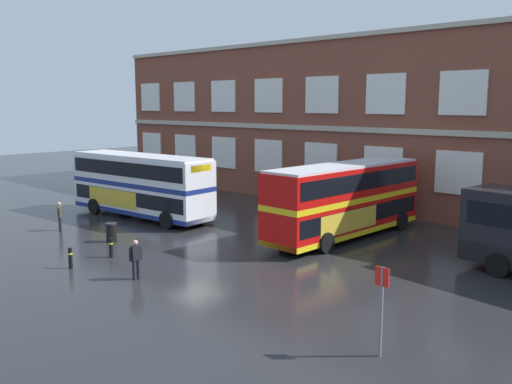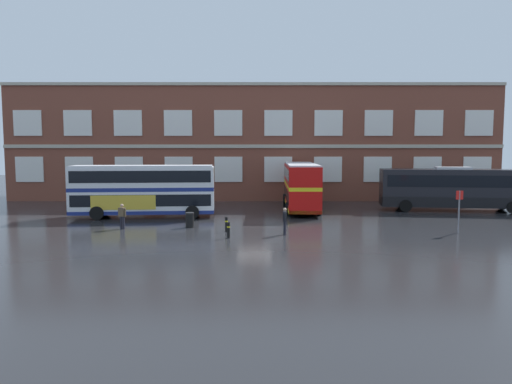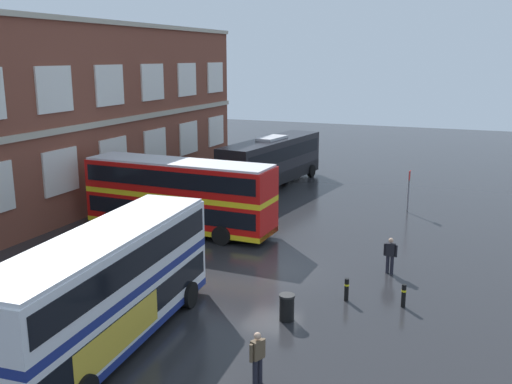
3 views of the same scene
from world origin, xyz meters
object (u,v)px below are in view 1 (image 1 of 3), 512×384
at_px(safety_bollard_west, 70,258).
at_px(waiting_passenger, 60,215).
at_px(double_decker_middle, 345,199).
at_px(station_litter_bin, 111,232).
at_px(double_decker_near, 141,184).
at_px(bus_stand_flag, 381,303).
at_px(safety_bollard_east, 111,247).
at_px(second_passenger, 136,258).

bearing_deg(safety_bollard_west, waiting_passenger, 155.87).
bearing_deg(waiting_passenger, double_decker_middle, 37.81).
height_order(double_decker_middle, station_litter_bin, double_decker_middle).
distance_m(double_decker_middle, waiting_passenger, 16.38).
relative_size(double_decker_near, bus_stand_flag, 4.14).
bearing_deg(waiting_passenger, safety_bollard_west, -24.13).
bearing_deg(safety_bollard_east, station_litter_bin, 147.64).
xyz_separation_m(double_decker_middle, bus_stand_flag, (9.05, -11.42, -0.51)).
bearing_deg(safety_bollard_east, double_decker_near, 136.36).
distance_m(double_decker_near, double_decker_middle, 13.51).
relative_size(second_passenger, safety_bollard_west, 1.79).
height_order(second_passenger, safety_bollard_east, second_passenger).
distance_m(double_decker_near, bus_stand_flag, 22.88).
distance_m(double_decker_near, safety_bollard_west, 11.47).
height_order(double_decker_middle, waiting_passenger, double_decker_middle).
relative_size(double_decker_near, safety_bollard_west, 11.76).
xyz_separation_m(bus_stand_flag, safety_bollard_west, (-14.64, -1.87, -1.14)).
bearing_deg(double_decker_middle, safety_bollard_west, -112.84).
bearing_deg(waiting_passenger, bus_stand_flag, -3.67).
distance_m(double_decker_near, station_litter_bin, 6.73).
distance_m(bus_stand_flag, safety_bollard_west, 14.81).
distance_m(waiting_passenger, safety_bollard_west, 8.02).
bearing_deg(double_decker_near, station_litter_bin, -48.95).
bearing_deg(safety_bollard_east, double_decker_middle, 62.09).
bearing_deg(station_litter_bin, second_passenger, -23.61).
distance_m(double_decker_middle, station_litter_bin, 12.75).
bearing_deg(second_passenger, double_decker_near, 144.09).
relative_size(double_decker_middle, station_litter_bin, 10.74).
bearing_deg(bus_stand_flag, double_decker_middle, 128.39).
distance_m(safety_bollard_west, safety_bollard_east, 2.25).
relative_size(double_decker_middle, safety_bollard_east, 11.65).
height_order(waiting_passenger, station_litter_bin, waiting_passenger).
bearing_deg(double_decker_middle, second_passenger, -99.96).
height_order(double_decker_near, safety_bollard_east, double_decker_near).
distance_m(double_decker_middle, bus_stand_flag, 14.58).
height_order(double_decker_middle, bus_stand_flag, double_decker_middle).
bearing_deg(safety_bollard_east, safety_bollard_west, -83.42).
distance_m(double_decker_middle, second_passenger, 12.41).
bearing_deg(double_decker_middle, double_decker_near, -160.66).
relative_size(double_decker_near, safety_bollard_east, 11.76).
xyz_separation_m(double_decker_middle, second_passenger, (-2.13, -12.16, -1.22)).
xyz_separation_m(station_litter_bin, safety_bollard_east, (2.61, -1.65, -0.03)).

